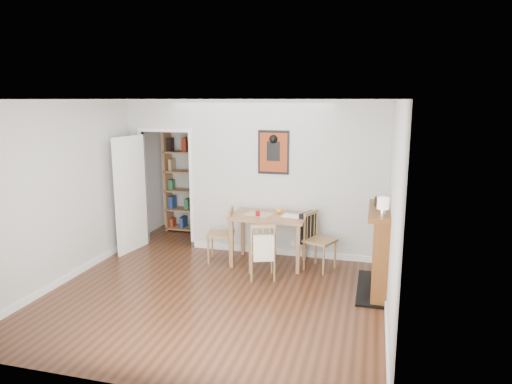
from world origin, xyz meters
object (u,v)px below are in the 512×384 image
(chair_right, at_px, (319,240))
(bookshelf, at_px, (187,181))
(chair_left, at_px, (221,234))
(dining_table, at_px, (269,221))
(mantel_lamp, at_px, (383,204))
(notebook, at_px, (292,216))
(fireplace, at_px, (381,248))
(ceramic_jar_a, at_px, (379,203))
(chair_front, at_px, (262,250))
(ceramic_jar_b, at_px, (378,201))
(orange_fruit, at_px, (279,211))
(red_glass, at_px, (258,213))

(chair_right, xyz_separation_m, bookshelf, (-2.82, 1.49, 0.54))
(chair_left, bearing_deg, bookshelf, 128.77)
(dining_table, relative_size, mantel_lamp, 5.00)
(dining_table, bearing_deg, chair_right, -2.74)
(notebook, relative_size, mantel_lamp, 1.23)
(fireplace, relative_size, ceramic_jar_a, 11.58)
(chair_front, distance_m, notebook, 0.80)
(bookshelf, relative_size, ceramic_jar_b, 18.46)
(bookshelf, xyz_separation_m, orange_fruit, (2.15, -1.30, -0.16))
(dining_table, height_order, ceramic_jar_b, ceramic_jar_b)
(chair_left, distance_m, chair_front, 0.98)
(mantel_lamp, xyz_separation_m, ceramic_jar_a, (-0.05, 0.50, -0.09))
(fireplace, bearing_deg, ceramic_jar_b, 107.45)
(chair_front, relative_size, ceramic_jar_b, 7.82)
(red_glass, bearing_deg, orange_fruit, 42.80)
(bookshelf, xyz_separation_m, fireplace, (3.74, -2.08, -0.39))
(fireplace, height_order, red_glass, fireplace)
(notebook, bearing_deg, dining_table, -177.99)
(dining_table, bearing_deg, fireplace, -20.01)
(chair_left, relative_size, mantel_lamp, 3.82)
(fireplace, distance_m, ceramic_jar_a, 0.61)
(bookshelf, xyz_separation_m, ceramic_jar_b, (3.67, -1.84, 0.21))
(orange_fruit, bearing_deg, ceramic_jar_a, -23.17)
(chair_left, distance_m, red_glass, 0.75)
(ceramic_jar_b, bearing_deg, notebook, 162.82)
(fireplace, xyz_separation_m, red_glass, (-1.88, 0.51, 0.23))
(dining_table, distance_m, notebook, 0.38)
(mantel_lamp, bearing_deg, red_glass, 154.54)
(red_glass, distance_m, mantel_lamp, 2.11)
(chair_right, bearing_deg, ceramic_jar_a, -28.58)
(chair_left, height_order, notebook, chair_left)
(chair_right, bearing_deg, fireplace, -32.63)
(dining_table, relative_size, fireplace, 0.95)
(ceramic_jar_b, bearing_deg, mantel_lamp, -84.13)
(dining_table, xyz_separation_m, chair_right, (0.80, -0.04, -0.24))
(orange_fruit, bearing_deg, fireplace, -26.00)
(chair_right, height_order, bookshelf, bookshelf)
(red_glass, relative_size, ceramic_jar_b, 0.80)
(chair_right, distance_m, ceramic_jar_a, 1.23)
(dining_table, distance_m, fireplace, 1.84)
(dining_table, xyz_separation_m, ceramic_jar_a, (1.66, -0.51, 0.51))
(dining_table, relative_size, red_glass, 13.37)
(dining_table, xyz_separation_m, chair_left, (-0.78, -0.09, -0.26))
(fireplace, height_order, ceramic_jar_b, ceramic_jar_b)
(dining_table, relative_size, ceramic_jar_a, 10.95)
(chair_left, bearing_deg, orange_fruit, 14.44)
(chair_right, relative_size, chair_front, 1.05)
(red_glass, bearing_deg, notebook, 13.90)
(dining_table, bearing_deg, bookshelf, 144.29)
(chair_front, relative_size, mantel_lamp, 3.65)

